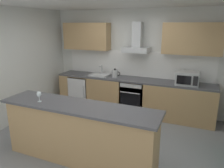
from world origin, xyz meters
name	(u,v)px	position (x,y,z in m)	size (l,w,h in m)	color
ground	(106,141)	(0.00, 0.00, -0.01)	(5.56, 4.77, 0.02)	gray
ceiling	(105,0)	(0.00, 0.00, 2.61)	(5.56, 4.77, 0.02)	white
wall_back	(136,61)	(0.00, 1.94, 1.30)	(5.56, 0.12, 2.60)	silver
wall_left	(10,67)	(-2.34, 0.00, 1.30)	(0.12, 4.77, 2.60)	silver
backsplash_tile	(136,64)	(0.00, 1.87, 1.23)	(3.88, 0.02, 0.66)	white
counter_back	(131,96)	(0.00, 1.56, 0.45)	(4.01, 0.60, 0.90)	tan
counter_island	(79,133)	(-0.13, -0.75, 0.50)	(2.65, 0.64, 0.98)	tan
upper_cabinets	(134,37)	(0.00, 1.71, 1.91)	(3.96, 0.32, 0.70)	tan
oven	(134,96)	(0.08, 1.54, 0.46)	(0.60, 0.62, 0.80)	slate
refrigerator	(82,90)	(-1.44, 1.53, 0.43)	(0.58, 0.60, 0.85)	white
microwave	(187,78)	(1.33, 1.51, 1.05)	(0.50, 0.38, 0.30)	#B7BABC
sink	(100,75)	(-0.88, 1.55, 0.93)	(0.50, 0.40, 0.26)	silver
kettle	(115,74)	(-0.43, 1.50, 1.01)	(0.29, 0.15, 0.24)	#B7BABC
range_hood	(137,43)	(0.08, 1.67, 1.79)	(0.62, 0.45, 0.72)	#B7BABC
wine_glass	(39,94)	(-0.81, -0.85, 1.11)	(0.08, 0.08, 0.18)	silver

